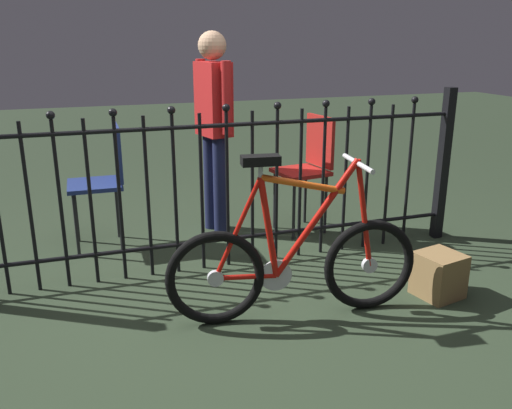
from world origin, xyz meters
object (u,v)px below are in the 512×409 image
bicycle (294,263)px  chair_navy (105,174)px  chair_red (309,162)px  person_visitor (214,117)px  display_crate (439,275)px

bicycle → chair_navy: bicycle is taller
chair_red → person_visitor: 0.83m
bicycle → person_visitor: bearing=92.3°
bicycle → chair_navy: bearing=122.0°
bicycle → person_visitor: (-0.06, 1.50, 0.60)m
chair_navy → person_visitor: person_visitor is taller
chair_red → display_crate: size_ratio=3.40×
chair_navy → chair_red: 1.57m
chair_navy → display_crate: 2.40m
person_visitor → display_crate: bearing=-57.6°
display_crate → chair_navy: bearing=140.7°
person_visitor → chair_navy: bearing=-175.9°
display_crate → bicycle: bearing=176.8°
bicycle → person_visitor: size_ratio=0.91×
chair_navy → chair_red: (1.56, -0.15, 0.01)m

